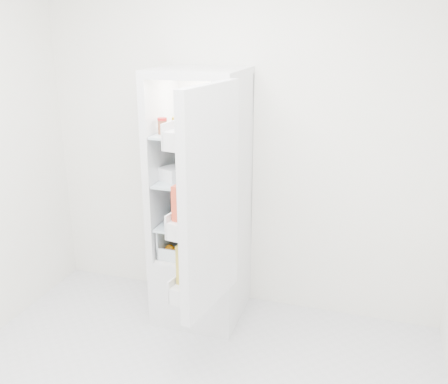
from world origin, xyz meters
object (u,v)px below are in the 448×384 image
(red_cabbage, at_px, (206,211))
(fridge_door, at_px, (206,205))
(refrigerator, at_px, (203,228))
(mushroom_bowl, at_px, (181,211))

(red_cabbage, distance_m, fridge_door, 0.66)
(refrigerator, xyz_separation_m, fridge_door, (0.25, -0.63, 0.43))
(refrigerator, bearing_deg, fridge_door, -68.47)
(refrigerator, height_order, mushroom_bowl, refrigerator)
(refrigerator, height_order, red_cabbage, refrigerator)
(mushroom_bowl, xyz_separation_m, fridge_door, (0.41, -0.62, 0.31))
(refrigerator, height_order, fridge_door, refrigerator)
(red_cabbage, xyz_separation_m, fridge_door, (0.20, -0.57, 0.27))
(refrigerator, distance_m, mushroom_bowl, 0.20)
(refrigerator, bearing_deg, red_cabbage, -50.88)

